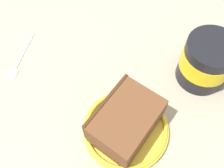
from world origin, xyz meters
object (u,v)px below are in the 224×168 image
at_px(tea_mug, 207,61).
at_px(teaspoon, 17,65).
at_px(small_plate, 127,128).
at_px(cake_slice, 126,121).

relative_size(tea_mug, teaspoon, 1.16).
height_order(small_plate, teaspoon, small_plate).
height_order(cake_slice, tea_mug, tea_mug).
bearing_deg(cake_slice, teaspoon, 30.10).
relative_size(small_plate, teaspoon, 1.51).
relative_size(small_plate, cake_slice, 1.05).
bearing_deg(small_plate, tea_mug, -80.29).
bearing_deg(teaspoon, tea_mug, -121.56).
bearing_deg(teaspoon, cake_slice, -149.90).
relative_size(cake_slice, tea_mug, 1.23).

